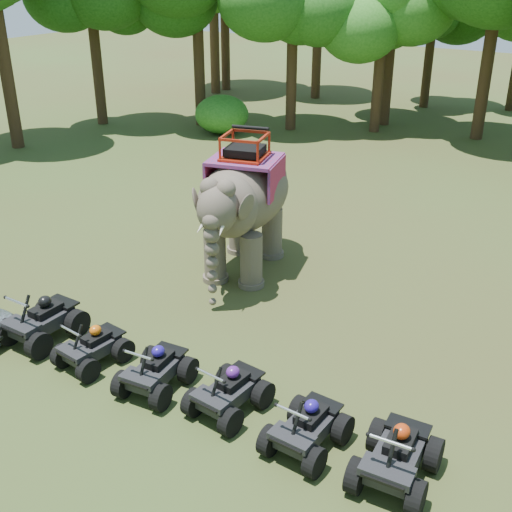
{
  "coord_description": "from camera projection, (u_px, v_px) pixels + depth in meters",
  "views": [
    {
      "loc": [
        7.42,
        -10.72,
        8.56
      ],
      "look_at": [
        0.0,
        1.2,
        1.9
      ],
      "focal_mm": 45.0,
      "sensor_mm": 36.0,
      "label": 1
    }
  ],
  "objects": [
    {
      "name": "tree_25",
      "position": [
        390.0,
        48.0,
        33.56
      ],
      "size": [
        5.65,
        5.65,
        8.07
      ],
      "primitive_type": null,
      "color": "#195114",
      "rests_on": "ground"
    },
    {
      "name": "tree_24",
      "position": [
        292.0,
        49.0,
        32.58
      ],
      "size": [
        5.74,
        5.74,
        8.2
      ],
      "primitive_type": null,
      "color": "#195114",
      "rests_on": "ground"
    },
    {
      "name": "atv_2",
      "position": [
        155.0,
        365.0,
        13.66
      ],
      "size": [
        1.34,
        1.74,
        1.21
      ],
      "primitive_type": null,
      "rotation": [
        0.0,
        0.0,
        0.09
      ],
      "color": "black",
      "rests_on": "ground"
    },
    {
      "name": "atv_4",
      "position": [
        307.0,
        421.0,
        12.01
      ],
      "size": [
        1.29,
        1.72,
        1.23
      ],
      "primitive_type": null,
      "rotation": [
        0.0,
        0.0,
        -0.05
      ],
      "color": "black",
      "rests_on": "ground"
    },
    {
      "name": "tree_0",
      "position": [
        491.0,
        36.0,
        30.48
      ],
      "size": [
        6.95,
        6.95,
        9.93
      ],
      "primitive_type": null,
      "color": "#195114",
      "rests_on": "ground"
    },
    {
      "name": "atv_3",
      "position": [
        229.0,
        386.0,
        13.0
      ],
      "size": [
        1.35,
        1.75,
        1.22
      ],
      "primitive_type": null,
      "rotation": [
        0.0,
        0.0,
        -0.09
      ],
      "color": "black",
      "rests_on": "ground"
    },
    {
      "name": "tree_21",
      "position": [
        2.0,
        43.0,
        29.11
      ],
      "size": [
        6.76,
        6.76,
        9.66
      ],
      "primitive_type": null,
      "color": "#195114",
      "rests_on": "ground"
    },
    {
      "name": "elephant",
      "position": [
        244.0,
        203.0,
        18.37
      ],
      "size": [
        3.31,
        5.3,
        4.13
      ],
      "primitive_type": null,
      "rotation": [
        0.0,
        0.0,
        0.25
      ],
      "color": "brown",
      "rests_on": "ground"
    },
    {
      "name": "tree_35",
      "position": [
        379.0,
        60.0,
        32.35
      ],
      "size": [
        5.08,
        5.08,
        7.25
      ],
      "primitive_type": null,
      "color": "#195114",
      "rests_on": "ground"
    },
    {
      "name": "tree_23",
      "position": [
        198.0,
        38.0,
        33.33
      ],
      "size": [
        6.37,
        6.37,
        9.1
      ],
      "primitive_type": null,
      "color": "#195114",
      "rests_on": "ground"
    },
    {
      "name": "atv_1",
      "position": [
        92.0,
        342.0,
        14.52
      ],
      "size": [
        1.3,
        1.67,
        1.15
      ],
      "primitive_type": null,
      "rotation": [
        0.0,
        0.0,
        -0.11
      ],
      "color": "black",
      "rests_on": "ground"
    },
    {
      "name": "tree_36",
      "position": [
        225.0,
        15.0,
        42.19
      ],
      "size": [
        6.79,
        6.79,
        9.7
      ],
      "primitive_type": null,
      "color": "#195114",
      "rests_on": "ground"
    },
    {
      "name": "tree_22",
      "position": [
        95.0,
        43.0,
        33.66
      ],
      "size": [
        5.97,
        5.97,
        8.52
      ],
      "primitive_type": null,
      "color": "#195114",
      "rests_on": "ground"
    },
    {
      "name": "tree_33",
      "position": [
        318.0,
        22.0,
        39.7
      ],
      "size": [
        6.55,
        6.55,
        9.35
      ],
      "primitive_type": null,
      "color": "#195114",
      "rests_on": "ground"
    },
    {
      "name": "ground",
      "position": [
        230.0,
        345.0,
        15.43
      ],
      "size": [
        110.0,
        110.0,
        0.0
      ],
      "primitive_type": "plane",
      "color": "#47381E",
      "rests_on": "ground"
    },
    {
      "name": "tree_29",
      "position": [
        214.0,
        9.0,
        40.93
      ],
      "size": [
        7.4,
        7.4,
        10.57
      ],
      "primitive_type": null,
      "color": "#195114",
      "rests_on": "ground"
    },
    {
      "name": "atv_0",
      "position": [
        41.0,
        315.0,
        15.41
      ],
      "size": [
        1.36,
        1.86,
        1.37
      ],
      "primitive_type": null,
      "rotation": [
        0.0,
        0.0,
        -0.01
      ],
      "color": "black",
      "rests_on": "ground"
    },
    {
      "name": "atv_5",
      "position": [
        397.0,
        450.0,
        11.24
      ],
      "size": [
        1.43,
        1.88,
        1.34
      ],
      "primitive_type": null,
      "rotation": [
        0.0,
        0.0,
        0.06
      ],
      "color": "black",
      "rests_on": "ground"
    },
    {
      "name": "tree_37",
      "position": [
        431.0,
        42.0,
        37.65
      ],
      "size": [
        5.32,
        5.32,
        7.59
      ],
      "primitive_type": null,
      "color": "#195114",
      "rests_on": "ground"
    }
  ]
}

